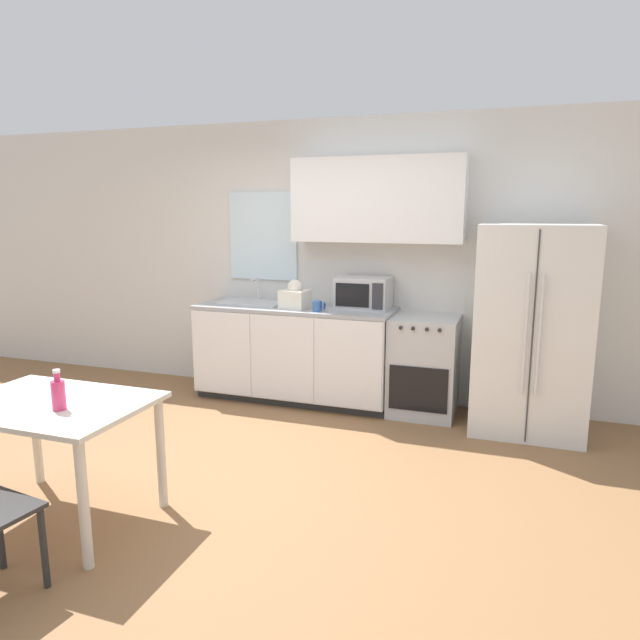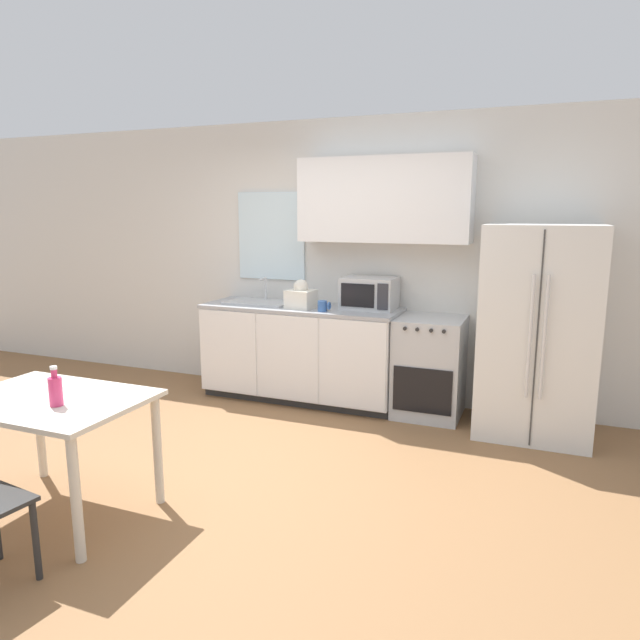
# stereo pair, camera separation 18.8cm
# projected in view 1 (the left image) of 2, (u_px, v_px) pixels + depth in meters

# --- Properties ---
(ground_plane) EXTENTS (12.00, 12.00, 0.00)m
(ground_plane) POSITION_uv_depth(u_px,v_px,m) (243.00, 474.00, 4.04)
(ground_plane) COLOR olive
(wall_back) EXTENTS (12.00, 0.38, 2.70)m
(wall_back) POSITION_uv_depth(u_px,v_px,m) (337.00, 251.00, 5.57)
(wall_back) COLOR silver
(wall_back) RESTS_ON ground_plane
(kitchen_counter) EXTENTS (1.93, 0.65, 0.93)m
(kitchen_counter) POSITION_uv_depth(u_px,v_px,m) (295.00, 353.00, 5.57)
(kitchen_counter) COLOR #333333
(kitchen_counter) RESTS_ON ground_plane
(oven_range) EXTENTS (0.59, 0.61, 0.90)m
(oven_range) POSITION_uv_depth(u_px,v_px,m) (424.00, 366.00, 5.18)
(oven_range) COLOR #B7BABC
(oven_range) RESTS_ON ground_plane
(refrigerator) EXTENTS (0.90, 0.81, 1.73)m
(refrigerator) POSITION_uv_depth(u_px,v_px,m) (531.00, 329.00, 4.74)
(refrigerator) COLOR silver
(refrigerator) RESTS_ON ground_plane
(kitchen_sink) EXTENTS (0.63, 0.39, 0.24)m
(kitchen_sink) POSITION_uv_depth(u_px,v_px,m) (252.00, 302.00, 5.63)
(kitchen_sink) COLOR #B7BABC
(kitchen_sink) RESTS_ON kitchen_counter
(microwave) EXTENTS (0.49, 0.37, 0.30)m
(microwave) POSITION_uv_depth(u_px,v_px,m) (364.00, 293.00, 5.33)
(microwave) COLOR #B7BABC
(microwave) RESTS_ON kitchen_counter
(coffee_mug) EXTENTS (0.12, 0.09, 0.10)m
(coffee_mug) POSITION_uv_depth(u_px,v_px,m) (318.00, 306.00, 5.19)
(coffee_mug) COLOR #335999
(coffee_mug) RESTS_ON kitchen_counter
(grocery_bag_0) EXTENTS (0.28, 0.25, 0.27)m
(grocery_bag_0) POSITION_uv_depth(u_px,v_px,m) (295.00, 296.00, 5.35)
(grocery_bag_0) COLOR silver
(grocery_bag_0) RESTS_ON kitchen_counter
(dining_table) EXTENTS (1.11, 0.79, 0.74)m
(dining_table) POSITION_uv_depth(u_px,v_px,m) (52.00, 419.00, 3.34)
(dining_table) COLOR beige
(dining_table) RESTS_ON ground_plane
(drink_bottle) EXTENTS (0.08, 0.08, 0.23)m
(drink_bottle) POSITION_uv_depth(u_px,v_px,m) (58.00, 394.00, 3.17)
(drink_bottle) COLOR #DB386B
(drink_bottle) RESTS_ON dining_table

